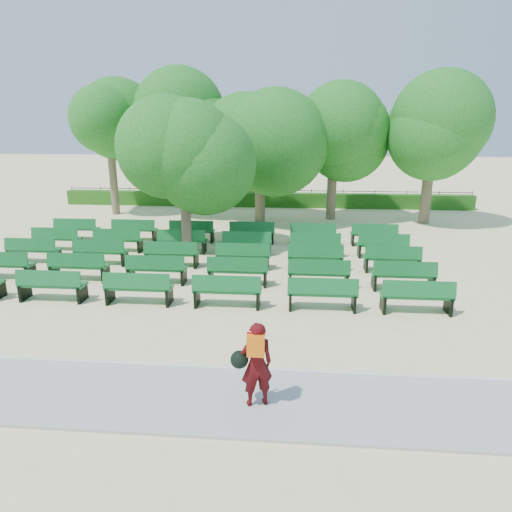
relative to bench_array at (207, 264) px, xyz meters
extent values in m
plane|color=beige|center=(1.29, -1.12, -0.10)|extent=(120.00, 120.00, 0.00)
cube|color=#A5A4A1|center=(1.29, -8.52, -0.07)|extent=(30.00, 2.20, 0.06)
cube|color=silver|center=(1.29, -7.37, -0.05)|extent=(30.00, 0.12, 0.10)
cube|color=#235C17|center=(1.29, 12.88, 0.35)|extent=(26.00, 0.70, 0.90)
cube|color=#116128|center=(0.00, 0.02, 0.40)|extent=(2.02, 0.60, 0.07)
cube|color=#116128|center=(0.00, -0.22, 0.68)|extent=(2.01, 0.19, 0.47)
cylinder|color=brown|center=(-1.15, 1.65, 1.28)|extent=(0.41, 0.41, 2.77)
ellipsoid|color=#217020|center=(-1.15, 1.65, 3.81)|extent=(4.14, 4.14, 3.72)
imported|color=#42090C|center=(2.58, -8.59, 0.80)|extent=(0.72, 0.59, 1.69)
cube|color=orange|center=(2.58, -8.78, 1.29)|extent=(0.32, 0.16, 0.39)
sphere|color=black|center=(2.26, -8.65, 0.91)|extent=(0.34, 0.34, 0.34)
camera|label=1|loc=(3.21, -16.16, 5.16)|focal=32.00mm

